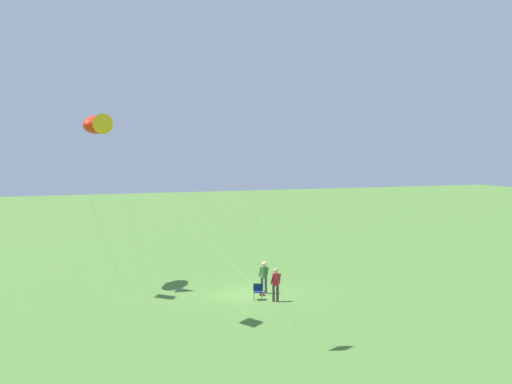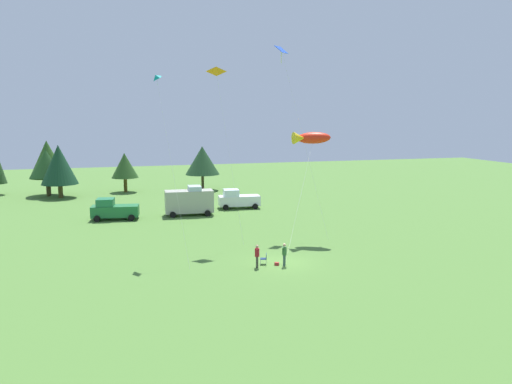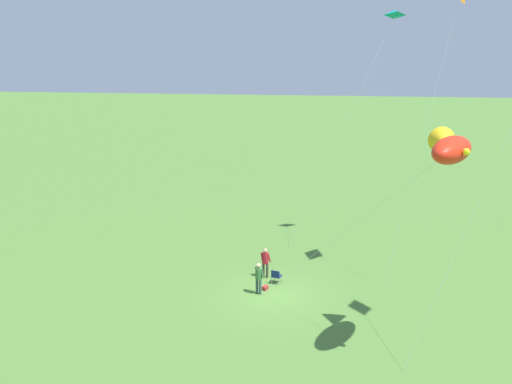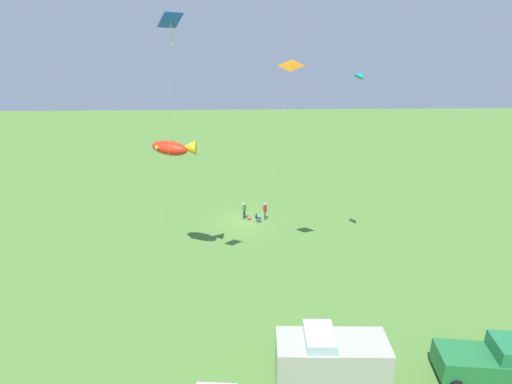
{
  "view_description": "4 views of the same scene",
  "coord_description": "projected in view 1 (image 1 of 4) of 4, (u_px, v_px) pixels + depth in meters",
  "views": [
    {
      "loc": [
        -35.64,
        13.68,
        8.15
      ],
      "look_at": [
        -2.61,
        0.71,
        5.74
      ],
      "focal_mm": 50.0,
      "sensor_mm": 36.0,
      "label": 1
    },
    {
      "loc": [
        -12.28,
        -35.06,
        11.19
      ],
      "look_at": [
        -2.53,
        -1.44,
        5.85
      ],
      "focal_mm": 35.0,
      "sensor_mm": 36.0,
      "label": 2
    },
    {
      "loc": [
        28.68,
        1.79,
        14.33
      ],
      "look_at": [
        -2.94,
        -1.13,
        4.78
      ],
      "focal_mm": 42.0,
      "sensor_mm": 36.0,
      "label": 3
    },
    {
      "loc": [
        0.38,
        36.29,
        16.0
      ],
      "look_at": [
        -1.33,
        -1.44,
        2.6
      ],
      "focal_mm": 28.0,
      "sensor_mm": 36.0,
      "label": 4
    }
  ],
  "objects": [
    {
      "name": "person_spectator",
      "position": [
        276.0,
        282.0,
        36.73
      ],
      "size": [
        0.37,
        0.6,
        1.74
      ],
      "rotation": [
        0.0,
        0.0,
        3.03
      ],
      "color": "#3B3A30",
      "rests_on": "ground"
    },
    {
      "name": "backpack_on_grass",
      "position": [
        262.0,
        294.0,
        38.22
      ],
      "size": [
        0.39,
        0.35,
        0.22
      ],
      "primitive_type": "cube",
      "rotation": [
        0.0,
        0.0,
        2.6
      ],
      "color": "#B02B2D",
      "rests_on": "ground"
    },
    {
      "name": "kite_large_fish",
      "position": [
        98.0,
        124.0,
        40.1
      ],
      "size": [
        7.13,
        9.16,
        9.81
      ],
      "color": "red",
      "rests_on": "ground"
    },
    {
      "name": "person_kite_flyer",
      "position": [
        264.0,
        275.0,
        38.73
      ],
      "size": [
        0.49,
        0.53,
        1.74
      ],
      "rotation": [
        0.0,
        0.0,
        2.55
      ],
      "color": "#354F4A",
      "rests_on": "ground"
    },
    {
      "name": "folding_chair",
      "position": [
        258.0,
        290.0,
        37.26
      ],
      "size": [
        0.6,
        0.6,
        0.82
      ],
      "rotation": [
        0.0,
        0.0,
        2.84
      ],
      "color": "navy",
      "rests_on": "ground"
    },
    {
      "name": "ground_plane",
      "position": [
        251.0,
        294.0,
        38.64
      ],
      "size": [
        160.0,
        160.0,
        0.0
      ],
      "primitive_type": "plane",
      "color": "#4B7731"
    }
  ]
}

